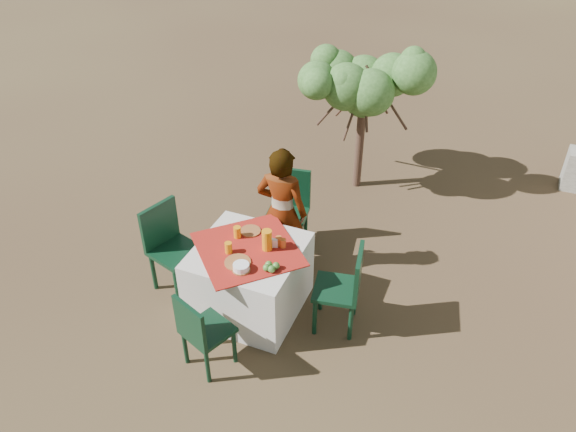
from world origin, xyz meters
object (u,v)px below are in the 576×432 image
object	(u,v)px
chair_near	(201,331)
person	(282,212)
chair_far	(288,207)
juice_pitcher	(267,240)
chair_right	(345,286)
chair_left	(169,244)
table	(249,278)
shrub_tree	(369,90)

from	to	relation	value
chair_near	person	distance (m)	1.61
chair_far	juice_pitcher	size ratio (longest dim) A/B	4.51
chair_far	chair_near	world-z (taller)	chair_far
chair_right	chair_left	bearing A→B (deg)	-96.93
person	juice_pitcher	distance (m)	0.64
table	chair_near	distance (m)	0.89
table	chair_left	bearing A→B (deg)	-179.72
table	person	bearing A→B (deg)	84.44
chair_left	chair_right	bearing A→B (deg)	-69.67
chair_near	chair_right	xyz separation A→B (m)	(1.02, 0.99, 0.05)
chair_left	juice_pitcher	bearing A→B (deg)	-69.22
table	person	world-z (taller)	person
chair_left	chair_right	distance (m)	1.89
shrub_tree	juice_pitcher	size ratio (longest dim) A/B	8.02
table	chair_left	distance (m)	0.93
chair_near	chair_right	world-z (taller)	chair_right
chair_far	person	distance (m)	0.47
chair_left	juice_pitcher	world-z (taller)	chair_left
chair_near	chair_right	size ratio (longest dim) A/B	0.91
chair_right	person	world-z (taller)	person
table	chair_far	size ratio (longest dim) A/B	1.32
chair_near	chair_left	bearing A→B (deg)	-24.16
chair_far	table	bearing A→B (deg)	-97.05
chair_far	person	xyz separation A→B (m)	(0.09, -0.41, 0.22)
chair_far	juice_pitcher	distance (m)	1.10
table	chair_far	bearing A→B (deg)	91.36
chair_left	person	size ratio (longest dim) A/B	0.65
shrub_tree	juice_pitcher	xyz separation A→B (m)	(-0.21, -2.70, -0.51)
chair_far	chair_left	xyz separation A→B (m)	(-0.89, -1.11, 0.00)
chair_right	juice_pitcher	distance (m)	0.87
juice_pitcher	shrub_tree	bearing A→B (deg)	85.56
chair_near	juice_pitcher	bearing A→B (deg)	-81.94
juice_pitcher	chair_right	bearing A→B (deg)	2.76
table	chair_near	xyz separation A→B (m)	(-0.04, -0.89, 0.09)
person	chair_far	bearing A→B (deg)	-80.29
chair_near	shrub_tree	bearing A→B (deg)	-75.58
table	chair_right	distance (m)	0.99
chair_right	chair_far	bearing A→B (deg)	-145.25
chair_right	shrub_tree	world-z (taller)	shrub_tree
table	chair_near	bearing A→B (deg)	-92.86
chair_far	juice_pitcher	bearing A→B (deg)	-87.26
chair_left	juice_pitcher	size ratio (longest dim) A/B	4.53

